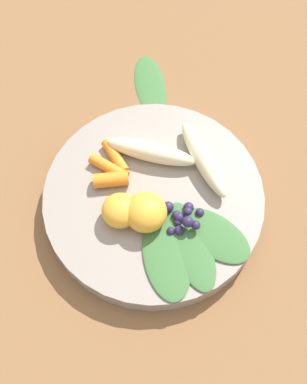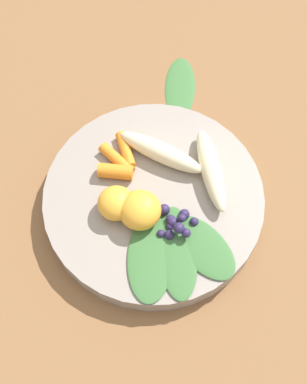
# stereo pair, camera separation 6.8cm
# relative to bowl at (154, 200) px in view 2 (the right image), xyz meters

# --- Properties ---
(ground_plane) EXTENTS (2.40, 2.40, 0.00)m
(ground_plane) POSITION_rel_bowl_xyz_m (0.00, 0.00, -0.02)
(ground_plane) COLOR brown
(bowl) EXTENTS (0.29, 0.29, 0.03)m
(bowl) POSITION_rel_bowl_xyz_m (0.00, 0.00, 0.00)
(bowl) COLOR gray
(bowl) RESTS_ON ground_plane
(banana_peeled_left) EXTENTS (0.09, 0.12, 0.03)m
(banana_peeled_left) POSITION_rel_bowl_xyz_m (-0.04, -0.04, 0.03)
(banana_peeled_left) COLOR beige
(banana_peeled_left) RESTS_ON bowl
(banana_peeled_right) EXTENTS (0.07, 0.12, 0.03)m
(banana_peeled_right) POSITION_rel_bowl_xyz_m (-0.08, 0.01, 0.03)
(banana_peeled_right) COLOR beige
(banana_peeled_right) RESTS_ON bowl
(orange_segment_near) EXTENTS (0.05, 0.05, 0.04)m
(orange_segment_near) POSITION_rel_bowl_xyz_m (0.03, 0.02, 0.04)
(orange_segment_near) COLOR #F4A833
(orange_segment_near) RESTS_ON bowl
(orange_segment_far) EXTENTS (0.05, 0.05, 0.04)m
(orange_segment_far) POSITION_rel_bowl_xyz_m (0.05, -0.01, 0.03)
(orange_segment_far) COLOR #F4A833
(orange_segment_far) RESTS_ON bowl
(carrot_front) EXTENTS (0.03, 0.05, 0.01)m
(carrot_front) POSITION_rel_bowl_xyz_m (-0.00, -0.07, 0.02)
(carrot_front) COLOR orange
(carrot_front) RESTS_ON bowl
(carrot_mid_left) EXTENTS (0.03, 0.06, 0.01)m
(carrot_mid_left) POSITION_rel_bowl_xyz_m (0.02, -0.07, 0.02)
(carrot_mid_left) COLOR orange
(carrot_mid_left) RESTS_ON bowl
(carrot_mid_right) EXTENTS (0.05, 0.04, 0.02)m
(carrot_mid_right) POSITION_rel_bowl_xyz_m (0.03, -0.05, 0.03)
(carrot_mid_right) COLOR orange
(carrot_mid_right) RESTS_ON bowl
(blueberry_pile) EXTENTS (0.06, 0.06, 0.03)m
(blueberry_pile) POSITION_rel_bowl_xyz_m (-0.00, 0.05, 0.02)
(blueberry_pile) COLOR #2D234C
(blueberry_pile) RESTS_ON bowl
(kale_leaf_left) EXTENTS (0.11, 0.13, 0.01)m
(kale_leaf_left) POSITION_rel_bowl_xyz_m (0.05, 0.07, 0.02)
(kale_leaf_left) COLOR #3D7038
(kale_leaf_left) RESTS_ON bowl
(kale_leaf_right) EXTENTS (0.10, 0.13, 0.01)m
(kale_leaf_right) POSITION_rel_bowl_xyz_m (0.01, 0.08, 0.02)
(kale_leaf_right) COLOR #3D7038
(kale_leaf_right) RESTS_ON bowl
(kale_leaf_rear) EXTENTS (0.07, 0.11, 0.01)m
(kale_leaf_rear) POSITION_rel_bowl_xyz_m (-0.02, 0.09, 0.02)
(kale_leaf_rear) COLOR #3D7038
(kale_leaf_rear) RESTS_ON bowl
(kale_leaf_stray) EXTENTS (0.10, 0.12, 0.01)m
(kale_leaf_stray) POSITION_rel_bowl_xyz_m (-0.13, -0.15, -0.01)
(kale_leaf_stray) COLOR #3D7038
(kale_leaf_stray) RESTS_ON ground_plane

